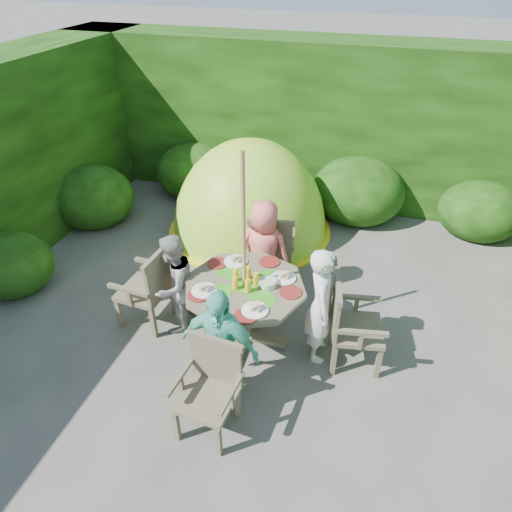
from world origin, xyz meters
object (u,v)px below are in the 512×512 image
(patio_table, at_px, (245,294))
(child_right, at_px, (321,306))
(garden_chair_front, at_px, (210,387))
(dome_tent, at_px, (250,230))
(garden_chair_left, at_px, (150,287))
(child_back, at_px, (264,252))
(garden_chair_right, at_px, (350,323))
(child_left, at_px, (174,284))
(garden_chair_back, at_px, (271,248))
(parasol_pole, at_px, (244,257))
(child_front, at_px, (220,347))

(patio_table, height_order, child_right, child_right)
(garden_chair_front, xyz_separation_m, dome_tent, (-0.71, 3.34, -0.47))
(garden_chair_front, bearing_deg, garden_chair_left, 141.91)
(child_back, height_order, dome_tent, dome_tent)
(dome_tent, bearing_deg, garden_chair_right, -56.00)
(garden_chair_right, relative_size, garden_chair_left, 1.00)
(child_left, bearing_deg, patio_table, 100.36)
(garden_chair_right, height_order, garden_chair_left, garden_chair_left)
(garden_chair_right, xyz_separation_m, child_left, (-1.90, -0.04, 0.09))
(patio_table, relative_size, garden_chair_back, 1.40)
(garden_chair_left, bearing_deg, garden_chair_back, 140.38)
(child_back, bearing_deg, parasol_pole, 95.89)
(parasol_pole, bearing_deg, child_right, 1.75)
(garden_chair_back, xyz_separation_m, child_back, (-0.01, -0.30, 0.14))
(garden_chair_right, bearing_deg, dome_tent, 27.52)
(patio_table, distance_m, garden_chair_left, 1.11)
(garden_chair_back, bearing_deg, garden_chair_right, 124.35)
(garden_chair_left, distance_m, dome_tent, 2.37)
(child_right, bearing_deg, garden_chair_right, -101.12)
(garden_chair_left, relative_size, dome_tent, 0.34)
(child_left, relative_size, child_front, 0.92)
(patio_table, relative_size, child_left, 1.12)
(parasol_pole, bearing_deg, garden_chair_back, 90.98)
(child_left, distance_m, child_back, 1.13)
(child_back, bearing_deg, garden_chair_left, 42.29)
(garden_chair_front, distance_m, child_back, 1.91)
(parasol_pole, height_order, child_back, parasol_pole)
(child_left, bearing_deg, garden_chair_front, 46.55)
(garden_chair_back, bearing_deg, dome_tent, -72.12)
(child_front, bearing_deg, child_left, 142.45)
(garden_chair_right, bearing_deg, child_right, 78.19)
(garden_chair_front, height_order, dome_tent, dome_tent)
(child_front, bearing_deg, garden_chair_front, -80.85)
(child_right, height_order, child_back, child_right)
(child_back, bearing_deg, garden_chair_back, -86.93)
(patio_table, bearing_deg, child_left, -178.18)
(parasol_pole, relative_size, child_right, 1.68)
(child_right, xyz_separation_m, child_left, (-1.60, -0.05, -0.06))
(child_right, bearing_deg, child_back, 36.48)
(child_back, bearing_deg, dome_tent, -61.82)
(child_left, bearing_deg, garden_chair_left, -78.14)
(garden_chair_right, xyz_separation_m, garden_chair_front, (-1.05, -1.12, -0.04))
(garden_chair_front, relative_size, child_back, 0.68)
(parasol_pole, distance_m, child_back, 0.92)
(dome_tent, bearing_deg, child_back, -70.45)
(garden_chair_front, relative_size, child_left, 0.74)
(parasol_pole, xyz_separation_m, child_right, (0.80, 0.02, -0.44))
(patio_table, height_order, garden_chair_front, patio_table)
(child_right, xyz_separation_m, dome_tent, (-1.46, 2.21, -0.66))
(garden_chair_right, bearing_deg, child_back, 44.23)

